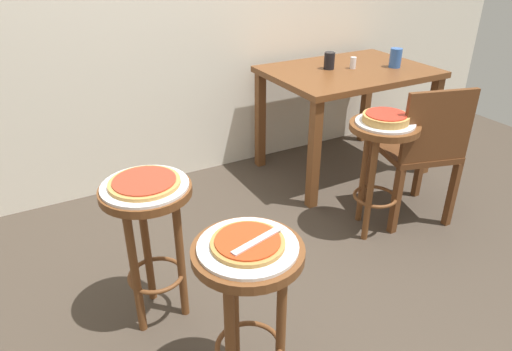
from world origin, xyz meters
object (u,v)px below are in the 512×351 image
object	(u,v)px
condiment_shaker	(353,63)
wooden_chair	(421,149)
stool_leftside	(381,154)
dining_table	(348,84)
cup_near_edge	(396,58)
pizza_server_knife	(259,240)
stool_middle	(150,224)
serving_plate_leftside	(385,123)
cup_far_edge	(329,61)
pizza_middle	(144,182)
serving_plate_middle	(145,186)
serving_plate_foreground	(248,247)
stool_foreground	(248,290)
pizza_foreground	(248,243)
pizza_leftside	(386,118)

from	to	relation	value
condiment_shaker	wooden_chair	bearing A→B (deg)	-95.36
stool_leftside	condiment_shaker	distance (m)	0.87
stool_leftside	dining_table	world-z (taller)	dining_table
cup_near_edge	pizza_server_knife	size ratio (longest dim) A/B	0.58
wooden_chair	stool_middle	bearing A→B (deg)	-178.52
stool_leftside	condiment_shaker	xyz separation A→B (m)	(0.36, 0.73, 0.30)
serving_plate_leftside	condiment_shaker	size ratio (longest dim) A/B	4.08
cup_far_edge	pizza_middle	bearing A→B (deg)	-150.81
serving_plate_middle	wooden_chair	distance (m)	1.63
serving_plate_foreground	pizza_middle	bearing A→B (deg)	107.27
serving_plate_foreground	serving_plate_leftside	distance (m)	1.31
stool_middle	condiment_shaker	world-z (taller)	condiment_shaker
serving_plate_leftside	condiment_shaker	bearing A→B (deg)	63.60
wooden_chair	condiment_shaker	bearing A→B (deg)	84.64
condiment_shaker	pizza_server_knife	bearing A→B (deg)	-137.34
dining_table	stool_foreground	bearing A→B (deg)	-137.73
serving_plate_foreground	condiment_shaker	world-z (taller)	condiment_shaker
dining_table	wooden_chair	world-z (taller)	wooden_chair
stool_leftside	serving_plate_middle	bearing A→B (deg)	-177.30
condiment_shaker	cup_near_edge	bearing A→B (deg)	-21.78
condiment_shaker	wooden_chair	world-z (taller)	wooden_chair
serving_plate_foreground	dining_table	distance (m)	2.01
stool_leftside	condiment_shaker	world-z (taller)	condiment_shaker
condiment_shaker	serving_plate_foreground	bearing A→B (deg)	-138.33
dining_table	wooden_chair	xyz separation A→B (m)	(-0.04, -0.75, -0.18)
pizza_foreground	pizza_leftside	world-z (taller)	pizza_leftside
stool_middle	serving_plate_middle	bearing A→B (deg)	0.00
serving_plate_middle	pizza_server_knife	world-z (taller)	pizza_server_knife
serving_plate_foreground	stool_middle	distance (m)	0.61
pizza_middle	cup_far_edge	xyz separation A→B (m)	(1.54, 0.86, 0.12)
stool_middle	pizza_middle	world-z (taller)	pizza_middle
condiment_shaker	stool_middle	bearing A→B (deg)	-154.89
stool_foreground	stool_leftside	world-z (taller)	same
serving_plate_middle	stool_leftside	distance (m)	1.34
pizza_server_knife	serving_plate_foreground	bearing A→B (deg)	131.36
serving_plate_middle	condiment_shaker	bearing A→B (deg)	25.11
stool_leftside	pizza_server_knife	size ratio (longest dim) A/B	3.05
dining_table	condiment_shaker	size ratio (longest dim) A/B	14.12
pizza_foreground	cup_near_edge	world-z (taller)	cup_near_edge
stool_leftside	cup_far_edge	size ratio (longest dim) A/B	6.00
pizza_foreground	pizza_middle	distance (m)	0.58
stool_foreground	serving_plate_leftside	bearing A→B (deg)	28.25
stool_foreground	condiment_shaker	size ratio (longest dim) A/B	8.65
serving_plate_foreground	stool_middle	size ratio (longest dim) A/B	0.49
pizza_leftside	pizza_foreground	bearing A→B (deg)	-151.75
stool_middle	condiment_shaker	bearing A→B (deg)	25.11
serving_plate_middle	cup_far_edge	distance (m)	1.77
serving_plate_foreground	cup_near_edge	bearing A→B (deg)	34.69
condiment_shaker	pizza_server_knife	distance (m)	2.02
stool_foreground	cup_near_edge	xyz separation A→B (m)	(1.79, 1.24, 0.32)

